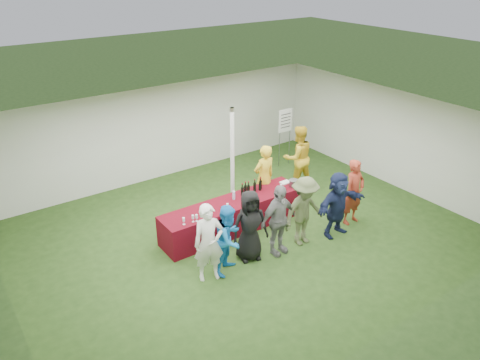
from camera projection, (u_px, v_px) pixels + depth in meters
ground at (244, 234)px, 11.01m from camera, size 60.00×60.00×0.00m
tent at (232, 160)px, 11.56m from camera, size 10.00×10.00×10.00m
serving_table at (233, 215)px, 11.05m from camera, size 3.60×0.80×0.75m
wine_bottles at (252, 188)px, 11.26m from camera, size 0.64×0.12×0.32m
wine_glasses at (219, 208)px, 10.37m from camera, size 2.77×0.14×0.16m
water_bottle at (234, 195)px, 10.94m from camera, size 0.07×0.07×0.23m
bar_towel at (285, 182)px, 11.76m from camera, size 0.25×0.18×0.03m
dump_bucket at (294, 183)px, 11.55m from camera, size 0.23×0.23×0.18m
wine_list_sign at (285, 125)px, 14.04m from camera, size 0.50×0.03×1.80m
staff_pourer at (264, 178)px, 11.77m from camera, size 0.64×0.43×1.74m
staff_back at (298, 157)px, 12.86m from camera, size 0.99×0.84×1.80m
customer_0 at (209, 243)px, 9.18m from camera, size 0.70×0.56×1.67m
customer_1 at (229, 239)px, 9.45m from camera, size 0.92×0.86×1.51m
customer_2 at (250, 226)px, 9.82m from camera, size 0.89×0.70×1.60m
customer_3 at (278, 220)px, 9.99m from camera, size 0.99×0.47×1.64m
customer_4 at (304, 211)px, 10.32m from camera, size 1.07×0.62×1.65m
customer_5 at (337, 204)px, 10.68m from camera, size 1.48×0.53×1.58m
customer_6 at (354, 192)px, 11.16m from camera, size 0.62×0.43×1.64m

